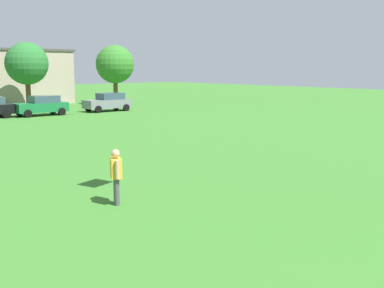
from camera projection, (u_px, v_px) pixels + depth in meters
name	position (u px, v px, depth m)	size (l,w,h in m)	color
adult_bystander	(116.00, 172.00, 13.97)	(0.50, 0.72, 1.64)	#4C4C51
parked_car_green_3	(41.00, 105.00, 40.28)	(4.30, 2.02, 1.68)	#196B38
parked_car_gray_4	(108.00, 102.00, 44.31)	(4.30, 2.02, 1.68)	slate
tree_right	(27.00, 64.00, 46.89)	(4.16, 4.16, 6.48)	brown
tree_far_right	(115.00, 64.00, 51.87)	(4.12, 4.12, 6.43)	brown
house_left	(20.00, 77.00, 53.41)	(10.60, 6.31, 6.02)	tan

